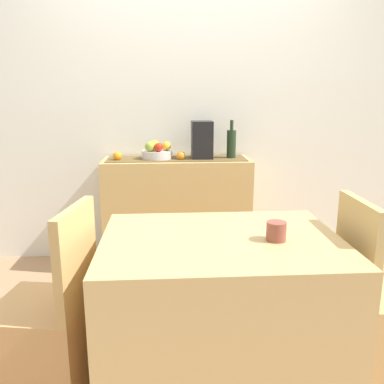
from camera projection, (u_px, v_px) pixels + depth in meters
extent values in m
cube|color=#A47C5A|center=(203.00, 326.00, 2.45)|extent=(6.40, 6.40, 0.02)
cube|color=silver|center=(191.00, 96.00, 3.28)|extent=(6.40, 0.06, 2.70)
cube|color=tan|center=(177.00, 213.00, 3.23)|extent=(1.14, 0.42, 0.87)
cube|color=brown|center=(177.00, 159.00, 3.13)|extent=(1.07, 0.32, 0.01)
cylinder|color=silver|center=(157.00, 155.00, 3.11)|extent=(0.24, 0.24, 0.06)
sphere|color=red|center=(159.00, 147.00, 3.04)|extent=(0.07, 0.07, 0.07)
sphere|color=gold|center=(155.00, 145.00, 3.12)|extent=(0.08, 0.08, 0.08)
sphere|color=gold|center=(166.00, 146.00, 3.11)|extent=(0.07, 0.07, 0.07)
sphere|color=#91AE39|center=(150.00, 146.00, 3.05)|extent=(0.08, 0.08, 0.08)
cylinder|color=#22321D|center=(231.00, 144.00, 3.13)|extent=(0.07, 0.07, 0.22)
cylinder|color=#22321D|center=(232.00, 125.00, 3.10)|extent=(0.03, 0.03, 0.08)
cube|color=black|center=(202.00, 140.00, 3.11)|extent=(0.16, 0.18, 0.29)
sphere|color=orange|center=(181.00, 156.00, 3.07)|extent=(0.07, 0.07, 0.07)
sphere|color=orange|center=(117.00, 156.00, 3.05)|extent=(0.07, 0.07, 0.07)
cube|color=tan|center=(220.00, 313.00, 1.88)|extent=(1.06, 0.79, 0.74)
cylinder|color=brown|center=(276.00, 231.00, 1.75)|extent=(0.09, 0.09, 0.08)
cube|color=tan|center=(45.00, 347.00, 1.86)|extent=(0.46, 0.46, 0.45)
cube|color=tan|center=(76.00, 257.00, 1.74)|extent=(0.10, 0.40, 0.45)
cube|color=tan|center=(357.00, 247.00, 1.85)|extent=(0.05, 0.40, 0.45)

